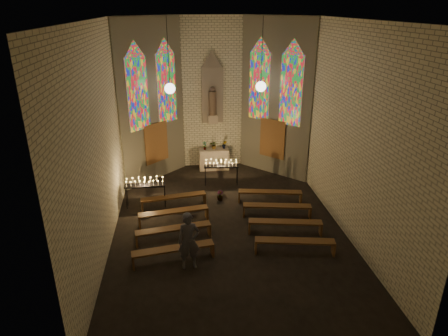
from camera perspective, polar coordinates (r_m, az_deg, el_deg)
The scene contains 18 objects.
floor at distance 14.54m, azimuth 0.50°, elevation -8.25°, with size 12.00×12.00×0.00m, color black.
room at distance 16.29m, azimuth -0.90°, elevation 9.26°, with size 8.22×12.43×7.00m.
altar at distance 19.22m, azimuth -1.46°, elevation 1.29°, with size 1.40×0.60×1.00m, color #B6A895.
flower_vase_left at distance 18.91m, azimuth -2.79°, elevation 3.20°, with size 0.22×0.15×0.41m, color #4C723F.
flower_vase_center at distance 19.03m, azimuth -1.42°, elevation 3.31°, with size 0.36×0.31×0.40m, color #4C723F.
flower_vase_right at distance 19.07m, azimuth 0.05°, elevation 3.38°, with size 0.23×0.18×0.41m, color #4C723F.
aisle_flower_pot at distance 16.22m, azimuth -0.58°, elevation -3.98°, with size 0.23×0.23×0.42m, color #4C723F.
votive_stand_left at distance 15.72m, azimuth -11.25°, elevation -2.17°, with size 1.58×0.39×1.16m.
votive_stand_right at distance 17.36m, azimuth -0.40°, elevation 0.49°, with size 1.52×0.48×1.10m.
pew_left_0 at distance 15.74m, azimuth -7.20°, elevation -4.28°, with size 2.55×0.76×0.48m.
pew_right_0 at distance 16.11m, azimuth 6.59°, elevation -3.59°, with size 2.55×0.76×0.48m.
pew_left_1 at distance 14.67m, azimuth -7.22°, elevation -6.37°, with size 2.55×0.76×0.48m.
pew_right_1 at distance 15.07m, azimuth 7.58°, elevation -5.57°, with size 2.55×0.76×0.48m.
pew_left_2 at distance 13.63m, azimuth -7.23°, elevation -8.77°, with size 2.55×0.76×0.48m.
pew_right_2 at distance 14.06m, azimuth 8.74°, elevation -7.83°, with size 2.55×0.76×0.48m.
pew_left_3 at distance 12.62m, azimuth -7.25°, elevation -11.58°, with size 2.55×0.76×0.48m.
pew_right_3 at distance 13.08m, azimuth 10.08°, elevation -10.43°, with size 2.55×0.76×0.48m.
visitor at distance 12.06m, azimuth -5.04°, elevation -10.33°, with size 0.66×0.43×1.81m, color #4F4E58.
Camera 1 is at (-1.54, -12.42, 7.39)m, focal length 32.00 mm.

